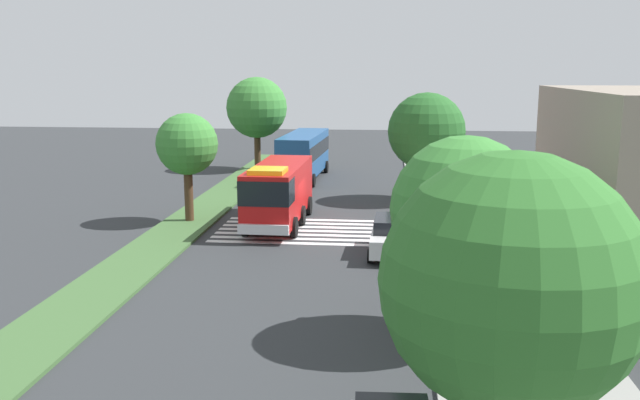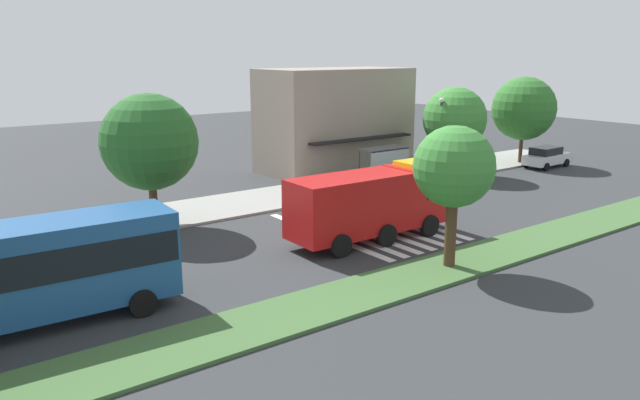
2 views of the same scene
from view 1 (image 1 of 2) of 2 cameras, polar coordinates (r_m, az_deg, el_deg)
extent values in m
plane|color=#2D3033|center=(38.08, -0.62, -2.19)|extent=(120.00, 120.00, 0.00)
cube|color=gray|center=(38.06, 11.89, -2.32)|extent=(60.00, 5.44, 0.14)
cube|color=#3D6033|center=(39.47, -10.88, -1.81)|extent=(60.00, 3.00, 0.14)
cube|color=silver|center=(39.54, -0.38, -1.68)|extent=(0.45, 10.03, 0.01)
cube|color=silver|center=(38.66, -0.52, -1.97)|extent=(0.45, 10.03, 0.01)
cube|color=silver|center=(37.79, -0.67, -2.28)|extent=(0.45, 10.03, 0.01)
cube|color=silver|center=(36.92, -0.83, -2.60)|extent=(0.45, 10.03, 0.01)
cube|color=silver|center=(36.06, -0.99, -2.93)|extent=(0.45, 10.03, 0.01)
cube|color=silver|center=(35.19, -1.17, -3.28)|extent=(0.45, 10.03, 0.01)
cube|color=silver|center=(34.33, -1.35, -3.65)|extent=(0.45, 10.03, 0.01)
cube|color=#B71414|center=(35.06, -4.34, -0.06)|extent=(2.69, 2.61, 2.87)
cube|color=#B71414|center=(39.34, -3.11, 1.15)|extent=(6.23, 2.67, 2.84)
cube|color=black|center=(34.57, -4.48, 0.75)|extent=(1.95, 2.62, 1.26)
cube|color=silver|center=(33.95, -4.77, -2.48)|extent=(0.28, 2.57, 0.50)
cube|color=yellow|center=(34.80, -4.38, 2.45)|extent=(1.89, 1.83, 0.24)
cylinder|color=black|center=(35.40, -2.18, -2.30)|extent=(1.10, 0.32, 1.10)
cylinder|color=black|center=(35.88, -6.24, -2.17)|extent=(1.10, 0.32, 1.10)
cylinder|color=black|center=(40.91, -0.94, -0.47)|extent=(1.10, 0.32, 1.10)
cylinder|color=black|center=(41.32, -4.47, -0.39)|extent=(1.10, 0.32, 1.10)
cylinder|color=black|center=(38.21, -1.50, -1.30)|extent=(1.10, 0.32, 1.10)
cylinder|color=black|center=(38.66, -5.27, -1.20)|extent=(1.10, 0.32, 1.10)
cube|color=silver|center=(32.31, 6.01, -3.31)|extent=(4.62, 2.00, 0.84)
cube|color=black|center=(32.37, 6.05, -1.97)|extent=(2.60, 1.72, 0.60)
cylinder|color=black|center=(30.96, 7.64, -4.78)|extent=(0.65, 0.24, 0.64)
cylinder|color=black|center=(31.01, 4.19, -4.69)|extent=(0.65, 0.24, 0.64)
cylinder|color=black|center=(33.87, 7.65, -3.41)|extent=(0.65, 0.24, 0.64)
cylinder|color=black|center=(33.91, 4.50, -3.32)|extent=(0.65, 0.24, 0.64)
cube|color=navy|center=(53.78, -1.36, 3.92)|extent=(10.19, 3.02, 3.11)
cube|color=black|center=(53.74, -1.37, 4.32)|extent=(9.99, 3.06, 1.12)
cylinder|color=black|center=(57.65, -2.01, 2.84)|extent=(1.01, 0.35, 1.00)
cylinder|color=black|center=(57.25, 0.51, 2.79)|extent=(1.01, 0.35, 1.00)
cylinder|color=black|center=(50.81, -3.45, 1.72)|extent=(1.01, 0.35, 1.00)
cylinder|color=black|center=(50.35, -0.61, 1.65)|extent=(1.01, 0.35, 1.00)
cube|color=#4C4C51|center=(28.44, 12.37, -1.75)|extent=(3.50, 1.40, 0.12)
cube|color=#8C9E99|center=(28.65, 10.96, -4.07)|extent=(3.50, 0.08, 2.40)
cylinder|color=#333338|center=(30.43, 13.14, -3.27)|extent=(0.08, 0.08, 2.40)
cylinder|color=#333338|center=(27.18, 14.03, -5.03)|extent=(0.08, 0.08, 2.40)
cube|color=#4C3823|center=(32.74, 10.98, -3.60)|extent=(1.60, 0.50, 0.08)
cube|color=#4C3823|center=(32.65, 10.61, -3.15)|extent=(1.60, 0.06, 0.45)
cube|color=black|center=(33.49, 10.86, -3.66)|extent=(0.08, 0.45, 0.37)
cube|color=black|center=(32.10, 11.07, -4.31)|extent=(0.08, 0.45, 0.37)
cylinder|color=#2D2D30|center=(24.13, 10.43, -3.14)|extent=(0.16, 0.16, 5.47)
sphere|color=white|center=(23.60, 10.68, 3.74)|extent=(0.36, 0.36, 0.36)
cube|color=black|center=(28.30, 18.86, -1.62)|extent=(9.36, 0.80, 0.16)
cylinder|color=#47301E|center=(45.46, 8.78, 1.78)|extent=(0.44, 0.44, 2.72)
sphere|color=#235B23|center=(45.07, 8.89, 5.70)|extent=(5.03, 5.03, 5.03)
cylinder|color=#47301E|center=(22.71, 11.70, -7.99)|extent=(0.44, 0.44, 2.50)
sphere|color=#387F33|center=(21.95, 12.00, -0.81)|extent=(4.72, 4.72, 4.72)
sphere|color=#2D6B28|center=(13.84, 15.68, -6.66)|extent=(5.18, 5.18, 5.18)
cylinder|color=#47301E|center=(58.90, -5.24, 4.29)|extent=(0.54, 0.54, 3.41)
sphere|color=#387F33|center=(58.59, -5.30, 7.70)|extent=(5.15, 5.15, 5.15)
cylinder|color=#47301E|center=(39.27, -10.91, 0.57)|extent=(0.49, 0.49, 3.15)
sphere|color=#387F33|center=(38.87, -11.06, 4.61)|extent=(3.45, 3.45, 3.45)
cylinder|color=gold|center=(48.33, 7.99, 1.13)|extent=(0.28, 0.28, 0.70)
camera|label=2|loc=(63.08, -21.00, 10.77)|focal=34.34mm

